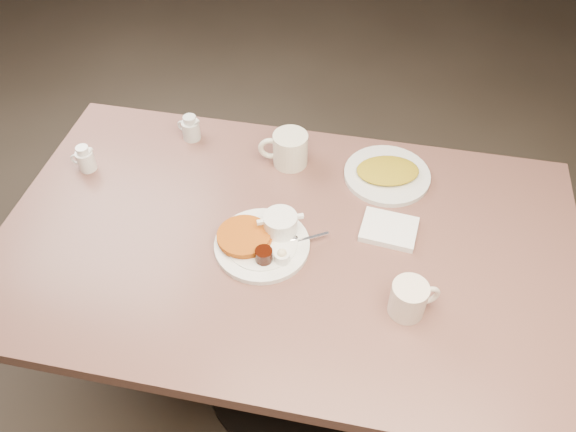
% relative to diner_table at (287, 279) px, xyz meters
% --- Properties ---
extents(room, '(7.04, 8.04, 2.84)m').
position_rel_diner_table_xyz_m(room, '(0.00, 0.00, 0.82)').
color(room, '#4C3F33').
rests_on(room, ground).
extents(diner_table, '(1.50, 0.90, 0.75)m').
position_rel_diner_table_xyz_m(diner_table, '(0.00, 0.00, 0.00)').
color(diner_table, '#84564C').
rests_on(diner_table, ground).
extents(main_plate, '(0.32, 0.32, 0.07)m').
position_rel_diner_table_xyz_m(main_plate, '(-0.06, -0.03, 0.19)').
color(main_plate, white).
rests_on(main_plate, diner_table).
extents(coffee_mug_near, '(0.13, 0.11, 0.09)m').
position_rel_diner_table_xyz_m(coffee_mug_near, '(0.32, -0.15, 0.22)').
color(coffee_mug_near, white).
rests_on(coffee_mug_near, diner_table).
extents(napkin, '(0.15, 0.13, 0.02)m').
position_rel_diner_table_xyz_m(napkin, '(0.26, 0.08, 0.18)').
color(napkin, white).
rests_on(napkin, diner_table).
extents(coffee_mug_far, '(0.15, 0.11, 0.10)m').
position_rel_diner_table_xyz_m(coffee_mug_far, '(-0.05, 0.29, 0.22)').
color(coffee_mug_far, white).
rests_on(coffee_mug_far, diner_table).
extents(creamer_left, '(0.07, 0.06, 0.08)m').
position_rel_diner_table_xyz_m(creamer_left, '(-0.62, 0.15, 0.21)').
color(creamer_left, white).
rests_on(creamer_left, diner_table).
extents(creamer_right, '(0.08, 0.07, 0.08)m').
position_rel_diner_table_xyz_m(creamer_right, '(-0.37, 0.35, 0.21)').
color(creamer_right, silver).
rests_on(creamer_right, diner_table).
extents(hash_plate, '(0.30, 0.30, 0.04)m').
position_rel_diner_table_xyz_m(hash_plate, '(0.23, 0.29, 0.18)').
color(hash_plate, silver).
rests_on(hash_plate, diner_table).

